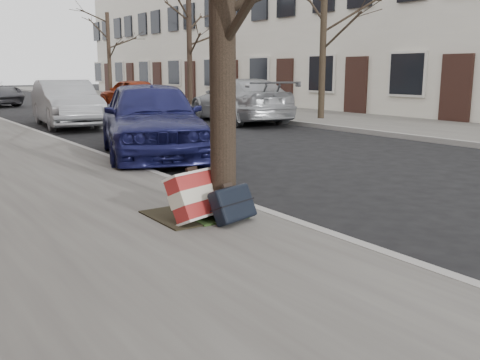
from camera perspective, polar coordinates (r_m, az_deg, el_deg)
ground at (r=6.11m, az=17.42°, el=-4.28°), size 120.00×120.00×0.00m
far_sidewalk at (r=22.43m, az=-0.78°, el=7.63°), size 4.00×70.00×0.12m
house_far at (r=26.55m, az=7.93°, el=15.79°), size 6.70×40.00×7.20m
dirt_patch at (r=5.67m, az=-5.10°, el=-3.66°), size 0.85×0.85×0.02m
suitcase_red at (r=5.43m, az=-4.36°, el=-1.63°), size 0.74×0.54×0.51m
suitcase_navy at (r=5.34m, az=-0.79°, el=-2.54°), size 0.55×0.41×0.39m
car_near_front at (r=10.18m, az=-9.46°, el=6.46°), size 2.99×4.61×1.46m
car_near_mid at (r=16.49m, az=-18.04°, el=7.77°), size 1.87×4.22×1.35m
car_far_front at (r=17.06m, az=-0.03°, el=8.48°), size 2.66×4.96×1.37m
car_far_back at (r=24.46m, az=-11.63°, el=9.08°), size 1.88×3.86×1.27m
tree_far_a at (r=17.36m, az=8.85°, el=14.40°), size 0.20×0.20×4.77m
tree_far_b at (r=24.21m, az=-5.42°, el=13.83°), size 0.23×0.23×4.90m
tree_far_c at (r=32.82m, az=-13.80°, el=12.84°), size 0.22×0.22×4.76m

